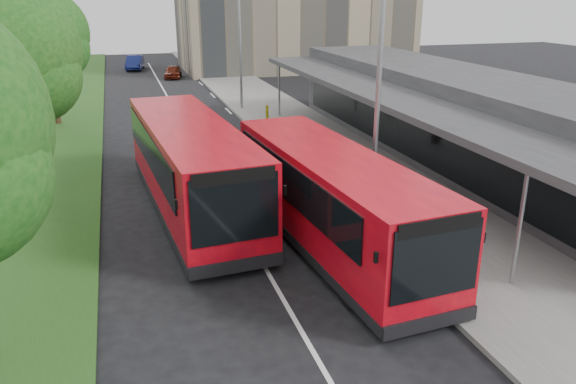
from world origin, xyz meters
name	(u,v)px	position (x,y,z in m)	size (l,w,h in m)	color
ground	(265,268)	(0.00, 0.00, 0.00)	(120.00, 120.00, 0.00)	black
pavement	(277,113)	(6.00, 20.00, 0.07)	(5.00, 80.00, 0.15)	slate
grass_verge	(57,127)	(-7.00, 20.00, 0.05)	(5.00, 80.00, 0.10)	#224917
lane_centre_line	(192,140)	(0.00, 15.00, 0.01)	(0.12, 70.00, 0.01)	silver
kerb_dashes	(238,120)	(3.30, 19.00, 0.01)	(0.12, 56.00, 0.01)	silver
station_building	(452,116)	(10.86, 8.00, 2.04)	(7.70, 26.00, 4.00)	#2D2D2F
tree_mid	(14,60)	(-7.01, 9.05, 5.02)	(4.84, 4.84, 7.78)	#342515
tree_far	(46,39)	(-7.01, 21.05, 4.87)	(4.69, 4.69, 7.54)	#342515
lamp_post_near	(376,83)	(4.12, 2.00, 4.72)	(1.44, 0.28, 8.00)	gray
lamp_post_far	(238,36)	(4.12, 22.00, 4.72)	(1.44, 0.28, 8.00)	gray
bus_main	(332,200)	(2.28, 0.79, 1.51)	(3.45, 10.58, 2.95)	red
bus_second	(191,167)	(-1.32, 5.06, 1.62)	(3.67, 11.31, 3.15)	red
litter_bin	(315,143)	(5.18, 10.46, 0.61)	(0.51, 0.51, 0.91)	#332114
bollard	(267,115)	(4.59, 17.00, 0.69)	(0.17, 0.17, 1.08)	#FFF10D
car_near	(173,72)	(1.43, 37.88, 0.56)	(1.33, 3.31, 1.13)	#59190C
car_far	(135,63)	(-1.58, 44.83, 0.69)	(1.46, 4.19, 1.38)	navy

